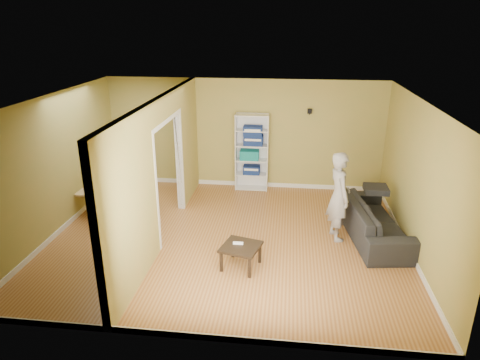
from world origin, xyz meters
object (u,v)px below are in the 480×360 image
object	(u,v)px
chair_left	(84,190)
sofa	(374,215)
coffee_table	(241,249)
chair_far	(129,184)
person	(339,189)
dining_table	(119,188)
bookshelf	(252,152)
chair_near	(113,208)

from	to	relation	value
chair_left	sofa	bearing A→B (deg)	78.51
coffee_table	chair_far	xyz separation A→B (m)	(-2.73, 2.26, 0.16)
coffee_table	chair_far	distance (m)	3.55
person	chair_left	xyz separation A→B (m)	(-5.13, 0.47, -0.46)
chair_left	chair_far	bearing A→B (deg)	118.71
coffee_table	dining_table	xyz separation A→B (m)	(-2.73, 1.69, 0.27)
person	chair_far	world-z (taller)	person
person	dining_table	size ratio (longest dim) A/B	1.81
dining_table	bookshelf	bearing A→B (deg)	35.89
coffee_table	chair_left	distance (m)	3.88
bookshelf	person	bearing A→B (deg)	-52.27
chair_left	chair_near	xyz separation A→B (m)	(0.87, -0.64, -0.07)
person	chair_far	bearing A→B (deg)	61.88
person	sofa	bearing A→B (deg)	-94.50
sofa	chair_left	size ratio (longest dim) A/B	2.21
coffee_table	chair_left	world-z (taller)	chair_left
chair_near	chair_far	xyz separation A→B (m)	(-0.12, 1.20, 0.04)
sofa	chair_left	world-z (taller)	chair_left
person	chair_near	size ratio (longest dim) A/B	2.19
person	dining_table	distance (m)	4.42
sofa	coffee_table	world-z (taller)	sofa
bookshelf	coffee_table	size ratio (longest dim) A/B	3.11
person	chair_near	xyz separation A→B (m)	(-4.26, -0.17, -0.53)
person	dining_table	xyz separation A→B (m)	(-4.38, 0.46, -0.38)
person	chair_left	bearing A→B (deg)	69.87
person	chair_left	distance (m)	5.17
sofa	person	world-z (taller)	person
chair_left	chair_near	bearing A→B (deg)	45.65
person	chair_left	world-z (taller)	person
chair_near	chair_far	bearing A→B (deg)	114.54
coffee_table	chair_near	size ratio (longest dim) A/B	0.66
sofa	chair_left	xyz separation A→B (m)	(-5.83, 0.34, 0.08)
person	dining_table	bearing A→B (deg)	69.04
person	chair_near	distance (m)	4.30
bookshelf	chair_left	xyz separation A→B (m)	(-3.33, -1.86, -0.40)
chair_near	sofa	bearing A→B (deg)	22.14
chair_near	person	bearing A→B (deg)	20.98
person	chair_near	world-z (taller)	person
bookshelf	dining_table	world-z (taller)	bookshelf
coffee_table	person	bearing A→B (deg)	36.67
bookshelf	chair_left	world-z (taller)	bookshelf
chair_near	dining_table	bearing A→B (deg)	119.07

